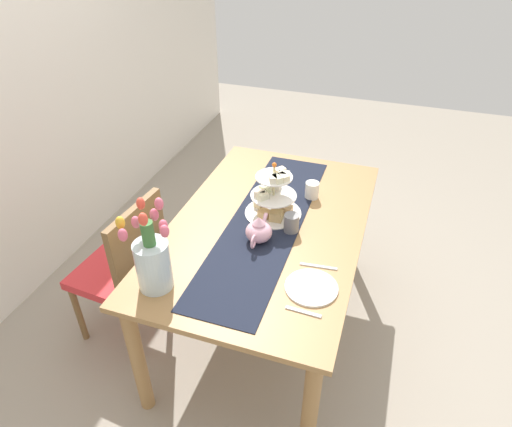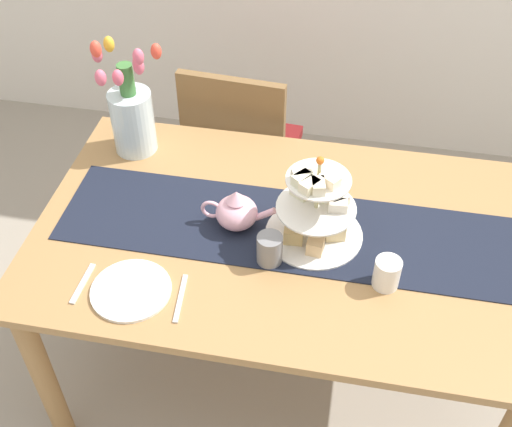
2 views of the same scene
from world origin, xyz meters
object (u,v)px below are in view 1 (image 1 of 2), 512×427
Objects in this scene: dining_table at (268,239)px; dinner_plate_left at (311,287)px; teapot at (259,231)px; mug_white_text at (312,190)px; chair_left at (126,266)px; fork_left at (303,312)px; mug_grey at (291,223)px; tiered_cake_stand at (273,198)px; tulip_vase at (152,259)px; knife_left at (318,266)px.

dining_table is 6.76× the size of dinner_plate_left.
mug_white_text is at bearing -18.68° from teapot.
chair_left reaches higher than fork_left.
dinner_plate_left is 2.42× the size of mug_grey.
tiered_cake_stand is at bearing 144.89° from mug_white_text.
dinner_plate_left is 2.42× the size of mug_white_text.
tiered_cake_stand is 3.20× the size of mug_white_text.
mug_white_text is at bearing -28.01° from tulip_vase.
fork_left is at bearing -153.07° from tiered_cake_stand.
chair_left is 9.58× the size of mug_white_text.
dinner_plate_left is at bearing 180.00° from knife_left.
tulip_vase is at bearing 118.03° from knife_left.
dinner_plate_left is at bearing -146.52° from tiered_cake_stand.
teapot is 0.55× the size of tulip_vase.
mug_grey reaches higher than knife_left.
tulip_vase reaches higher than knife_left.
fork_left is (-0.54, -0.32, 0.11)m from dining_table.
mug_grey reaches higher than dinner_plate_left.
teapot is at bearing 39.64° from fork_left.
knife_left is at bearing -139.51° from mug_grey.
chair_left is at bearing 92.42° from knife_left.
knife_left is at bearing -106.40° from teapot.
chair_left reaches higher than knife_left.
chair_left is 0.79m from teapot.
fork_left is at bearing -159.78° from mug_grey.
chair_left is at bearing 76.50° from fork_left.
dinner_plate_left is 0.15m from fork_left.
chair_left is 1.10m from mug_white_text.
teapot is (-0.15, 0.00, 0.17)m from dining_table.
fork_left is (-0.25, -1.03, 0.26)m from chair_left.
teapot reaches higher than dining_table.
tiered_cake_stand is (0.38, -0.71, 0.35)m from chair_left.
teapot is at bearing 180.00° from dining_table.
mug_grey reaches higher than dining_table.
chair_left is (-0.29, 0.71, -0.15)m from dining_table.
fork_left is (-0.63, -0.32, -0.10)m from tiered_cake_stand.
mug_grey is 0.34m from mug_white_text.
dinner_plate_left is at bearing -126.90° from teapot.
fork_left is at bearing -169.34° from mug_white_text.
tiered_cake_stand is at bearing 33.48° from dinner_plate_left.
dining_table is at bearing -179.91° from tiered_cake_stand.
mug_grey is (0.56, -0.45, -0.10)m from tulip_vase.
dining_table is 0.22m from teapot.
dinner_plate_left is at bearing -167.22° from mug_white_text.
mug_white_text reaches higher than fork_left.
chair_left reaches higher than dinner_plate_left.
dinner_plate_left is at bearing -73.01° from tulip_vase.
dining_table is at bearing 52.29° from knife_left.
chair_left is 9.58× the size of mug_grey.
tiered_cake_stand is at bearing 0.03° from teapot.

